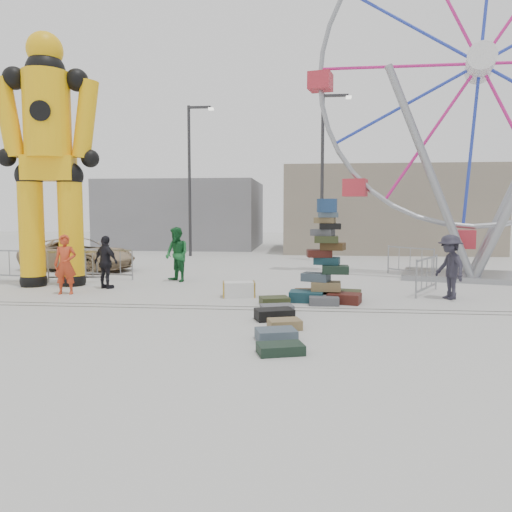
# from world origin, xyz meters

# --- Properties ---
(ground) EXTENTS (90.00, 90.00, 0.00)m
(ground) POSITION_xyz_m (0.00, 0.00, 0.00)
(ground) COLOR #9E9E99
(ground) RESTS_ON ground
(track_line_near) EXTENTS (40.00, 0.04, 0.01)m
(track_line_near) POSITION_xyz_m (0.00, 0.60, 0.00)
(track_line_near) COLOR #47443F
(track_line_near) RESTS_ON ground
(track_line_far) EXTENTS (40.00, 0.04, 0.01)m
(track_line_far) POSITION_xyz_m (0.00, 1.00, 0.00)
(track_line_far) COLOR #47443F
(track_line_far) RESTS_ON ground
(building_right) EXTENTS (12.00, 8.00, 5.00)m
(building_right) POSITION_xyz_m (7.00, 20.00, 2.50)
(building_right) COLOR gray
(building_right) RESTS_ON ground
(building_left) EXTENTS (10.00, 8.00, 4.40)m
(building_left) POSITION_xyz_m (-6.00, 22.00, 2.20)
(building_left) COLOR gray
(building_left) RESTS_ON ground
(lamp_post_right) EXTENTS (1.41, 0.25, 8.00)m
(lamp_post_right) POSITION_xyz_m (3.09, 13.00, 4.48)
(lamp_post_right) COLOR #2D2D30
(lamp_post_right) RESTS_ON ground
(lamp_post_left) EXTENTS (1.41, 0.25, 8.00)m
(lamp_post_left) POSITION_xyz_m (-3.91, 15.00, 4.48)
(lamp_post_left) COLOR #2D2D30
(lamp_post_left) RESTS_ON ground
(suitcase_tower) EXTENTS (2.01, 1.71, 2.77)m
(suitcase_tower) POSITION_xyz_m (2.80, 2.03, 0.77)
(suitcase_tower) COLOR #183D48
(suitcase_tower) RESTS_ON ground
(crash_test_dummy) EXTENTS (3.31, 1.45, 8.30)m
(crash_test_dummy) POSITION_xyz_m (-5.98, 3.95, 4.38)
(crash_test_dummy) COLOR black
(crash_test_dummy) RESTS_ON ground
(ferris_wheel) EXTENTS (11.21, 3.92, 13.37)m
(ferris_wheel) POSITION_xyz_m (8.23, 7.10, 6.59)
(ferris_wheel) COLOR gray
(ferris_wheel) RESTS_ON ground
(steamer_trunk) EXTENTS (0.99, 0.68, 0.43)m
(steamer_trunk) POSITION_xyz_m (0.36, 2.46, 0.21)
(steamer_trunk) COLOR silver
(steamer_trunk) RESTS_ON ground
(row_case_0) EXTENTS (0.86, 0.74, 0.20)m
(row_case_0) POSITION_xyz_m (1.45, 1.39, 0.10)
(row_case_0) COLOR #31391C
(row_case_0) RESTS_ON ground
(row_case_1) EXTENTS (0.87, 0.70, 0.18)m
(row_case_1) POSITION_xyz_m (1.57, 0.39, 0.09)
(row_case_1) COLOR #54555B
(row_case_1) RESTS_ON ground
(row_case_2) EXTENTS (0.96, 0.76, 0.25)m
(row_case_2) POSITION_xyz_m (1.56, -0.46, 0.13)
(row_case_2) COLOR black
(row_case_2) RESTS_ON ground
(row_case_3) EXTENTS (0.77, 0.65, 0.20)m
(row_case_3) POSITION_xyz_m (1.83, -1.30, 0.10)
(row_case_3) COLOR olive
(row_case_3) RESTS_ON ground
(row_case_4) EXTENTS (0.87, 0.73, 0.22)m
(row_case_4) POSITION_xyz_m (1.71, -2.23, 0.11)
(row_case_4) COLOR #435360
(row_case_4) RESTS_ON ground
(row_case_5) EXTENTS (0.89, 0.69, 0.18)m
(row_case_5) POSITION_xyz_m (1.84, -3.11, 0.09)
(row_case_5) COLOR black
(row_case_5) RESTS_ON ground
(barricade_dummy_b) EXTENTS (1.99, 0.40, 1.10)m
(barricade_dummy_b) POSITION_xyz_m (-5.52, 4.77, 0.55)
(barricade_dummy_b) COLOR gray
(barricade_dummy_b) RESTS_ON ground
(barricade_dummy_c) EXTENTS (1.97, 0.58, 1.10)m
(barricade_dummy_c) POSITION_xyz_m (-4.82, 5.73, 0.55)
(barricade_dummy_c) COLOR gray
(barricade_dummy_c) RESTS_ON ground
(barricade_wheel_front) EXTENTS (1.07, 1.79, 1.10)m
(barricade_wheel_front) POSITION_xyz_m (5.82, 3.54, 0.55)
(barricade_wheel_front) COLOR gray
(barricade_wheel_front) RESTS_ON ground
(barricade_wheel_back) EXTENTS (1.46, 1.51, 1.10)m
(barricade_wheel_back) POSITION_xyz_m (6.18, 7.76, 0.55)
(barricade_wheel_back) COLOR gray
(barricade_wheel_back) RESTS_ON ground
(pedestrian_red) EXTENTS (0.71, 0.53, 1.76)m
(pedestrian_red) POSITION_xyz_m (-4.77, 2.42, 0.88)
(pedestrian_red) COLOR #B9371A
(pedestrian_red) RESTS_ON ground
(pedestrian_green) EXTENTS (1.16, 1.14, 1.89)m
(pedestrian_green) POSITION_xyz_m (-2.19, 5.32, 0.95)
(pedestrian_green) COLOR #175D29
(pedestrian_green) RESTS_ON ground
(pedestrian_black) EXTENTS (1.06, 0.80, 1.67)m
(pedestrian_black) POSITION_xyz_m (-4.00, 3.56, 0.84)
(pedestrian_black) COLOR black
(pedestrian_black) RESTS_ON ground
(pedestrian_grey) EXTENTS (1.00, 1.31, 1.79)m
(pedestrian_grey) POSITION_xyz_m (6.22, 2.70, 0.90)
(pedestrian_grey) COLOR #24222E
(pedestrian_grey) RESTS_ON ground
(parked_suv) EXTENTS (5.23, 3.41, 1.34)m
(parked_suv) POSITION_xyz_m (-7.11, 8.14, 0.67)
(parked_suv) COLOR tan
(parked_suv) RESTS_ON ground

